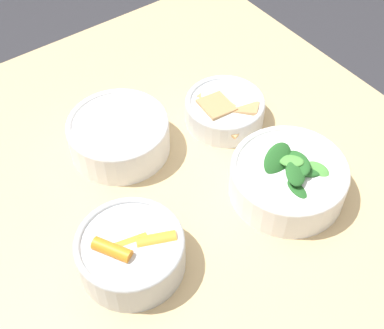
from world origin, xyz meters
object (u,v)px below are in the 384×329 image
bowl_greens (289,178)px  bowl_cookies (225,109)px  bowl_beans_hotdog (119,136)px  bowl_carrots (131,251)px

bowl_greens → bowl_cookies: (0.19, -0.02, -0.01)m
bowl_cookies → bowl_beans_hotdog: bearing=74.5°
bowl_carrots → bowl_cookies: bowl_carrots is taller
bowl_carrots → bowl_beans_hotdog: bearing=-26.8°
bowl_carrots → bowl_greens: (-0.03, -0.27, 0.00)m
bowl_cookies → bowl_greens: bearing=173.6°
bowl_carrots → bowl_cookies: 0.33m
bowl_carrots → bowl_beans_hotdog: size_ratio=0.90×
bowl_carrots → bowl_cookies: bearing=-62.1°
bowl_beans_hotdog → bowl_cookies: 0.19m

